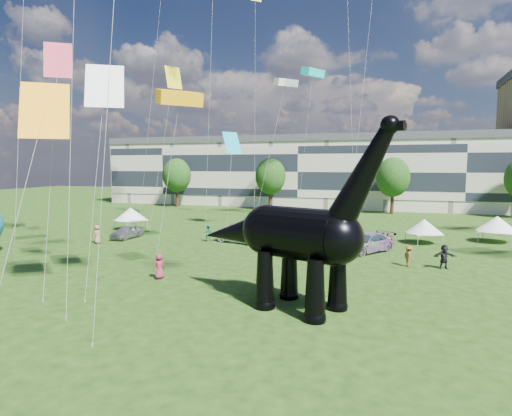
% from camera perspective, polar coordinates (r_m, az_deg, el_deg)
% --- Properties ---
extents(ground, '(220.00, 220.00, 0.00)m').
position_cam_1_polar(ground, '(20.88, -7.51, -15.94)').
color(ground, '#16330C').
rests_on(ground, ground).
extents(terrace_row, '(78.00, 11.00, 12.00)m').
position_cam_1_polar(terrace_row, '(81.16, 6.44, 4.52)').
color(terrace_row, beige).
rests_on(terrace_row, ground).
extents(tree_far_left, '(5.20, 5.20, 9.44)m').
position_cam_1_polar(tree_far_left, '(80.29, -10.53, 4.65)').
color(tree_far_left, '#382314').
rests_on(tree_far_left, ground).
extents(tree_mid_left, '(5.20, 5.20, 9.44)m').
position_cam_1_polar(tree_mid_left, '(73.38, 1.94, 4.65)').
color(tree_mid_left, '#382314').
rests_on(tree_mid_left, ground).
extents(tree_mid_right, '(5.20, 5.20, 9.44)m').
position_cam_1_polar(tree_mid_right, '(70.47, 17.80, 4.34)').
color(tree_mid_right, '#382314').
rests_on(tree_mid_right, ground).
extents(dinosaur_sculpture, '(12.37, 6.25, 10.31)m').
position_cam_1_polar(dinosaur_sculpture, '(23.08, 4.94, -3.76)').
color(dinosaur_sculpture, black).
rests_on(dinosaur_sculpture, ground).
extents(car_silver, '(1.89, 4.23, 1.41)m').
position_cam_1_polar(car_silver, '(47.00, -16.81, -3.05)').
color(car_silver, '#BBBABF').
rests_on(car_silver, ground).
extents(car_grey, '(4.17, 1.65, 1.35)m').
position_cam_1_polar(car_grey, '(42.62, -1.38, -3.73)').
color(car_grey, slate).
rests_on(car_grey, ground).
extents(car_white, '(6.16, 4.14, 1.57)m').
position_cam_1_polar(car_white, '(42.61, -1.58, -3.59)').
color(car_white, white).
rests_on(car_white, ground).
extents(car_dark, '(5.23, 5.98, 1.66)m').
position_cam_1_polar(car_dark, '(39.17, 14.56, -4.54)').
color(car_dark, '#595960').
rests_on(car_dark, ground).
extents(gazebo_near, '(4.59, 4.59, 2.41)m').
position_cam_1_polar(gazebo_near, '(45.15, 21.51, -2.29)').
color(gazebo_near, silver).
rests_on(gazebo_near, ground).
extents(gazebo_far, '(4.80, 4.80, 2.65)m').
position_cam_1_polar(gazebo_far, '(48.84, 29.46, -1.86)').
color(gazebo_far, white).
rests_on(gazebo_far, ground).
extents(gazebo_left, '(4.90, 4.90, 2.62)m').
position_cam_1_polar(gazebo_left, '(53.49, -16.37, -0.77)').
color(gazebo_left, white).
rests_on(gazebo_left, ground).
extents(visitors, '(32.51, 42.74, 1.84)m').
position_cam_1_polar(visitors, '(33.16, 3.67, -6.15)').
color(visitors, maroon).
rests_on(visitors, ground).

